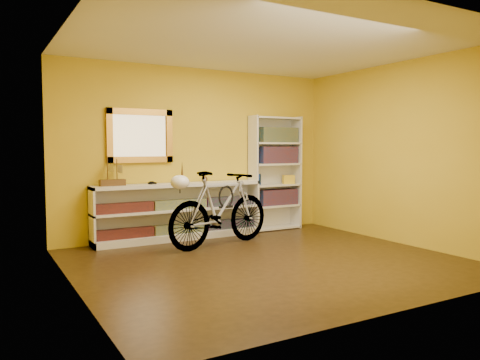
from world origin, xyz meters
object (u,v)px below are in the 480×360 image
bookcase (275,173)px  helmet (180,182)px  bicycle (220,208)px  console_unit (180,211)px

bookcase → helmet: (-2.08, -0.90, -0.02)m
bookcase → bicycle: size_ratio=1.05×
console_unit → bookcase: 1.81m
console_unit → bicycle: size_ratio=1.44×
bookcase → console_unit: bearing=-179.2°
bookcase → helmet: size_ratio=7.68×
console_unit → bookcase: (1.73, 0.03, 0.52)m
bookcase → bicycle: (-1.41, -0.74, -0.42)m
bookcase → helmet: bearing=-156.6°
bookcase → helmet: 2.27m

